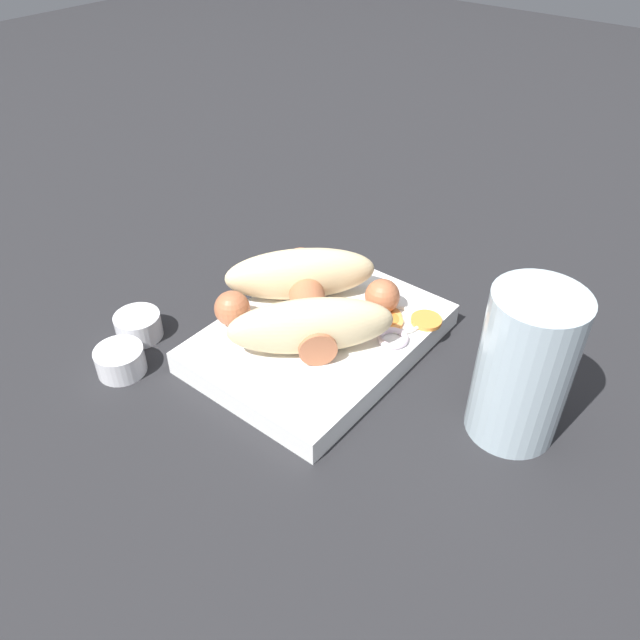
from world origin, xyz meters
name	(u,v)px	position (x,y,z in m)	size (l,w,h in m)	color
ground_plane	(320,347)	(0.00, 0.00, 0.00)	(3.00, 3.00, 0.00)	#232326
food_tray	(320,338)	(0.00, 0.00, 0.01)	(0.23, 0.17, 0.02)	white
bread_roll	(305,298)	(0.00, 0.02, 0.05)	(0.20, 0.20, 0.05)	beige
sausage	(308,302)	(0.01, 0.02, 0.04)	(0.14, 0.14, 0.03)	#B26642
pickled_veggies	(398,323)	(0.05, -0.06, 0.03)	(0.08, 0.07, 0.01)	orange
condiment_cup_near	(139,327)	(-0.10, 0.15, 0.01)	(0.05, 0.05, 0.03)	white
condiment_cup_far	(121,362)	(-0.14, 0.12, 0.01)	(0.05, 0.05, 0.03)	white
drink_glass	(524,367)	(0.02, -0.19, 0.07)	(0.07, 0.07, 0.14)	silver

